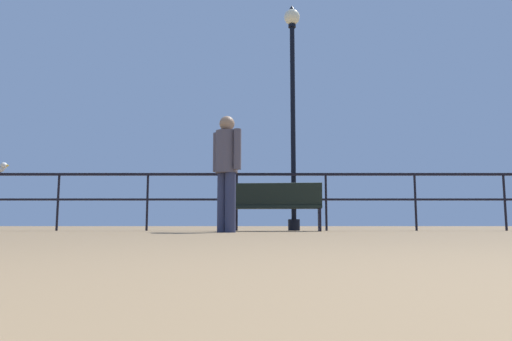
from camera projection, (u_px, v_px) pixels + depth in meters
name	position (u px, v px, depth m)	size (l,w,h in m)	color
pier_railing	(280.00, 188.00, 8.81)	(25.99, 0.05, 1.11)	black
bench_near_left	(274.00, 204.00, 7.99)	(1.65, 0.74, 0.84)	black
lamppost_center	(292.00, 89.00, 9.22)	(0.32, 0.32, 4.64)	black
person_by_bench	(226.00, 165.00, 6.94)	(0.45, 0.42, 1.78)	#2D314D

